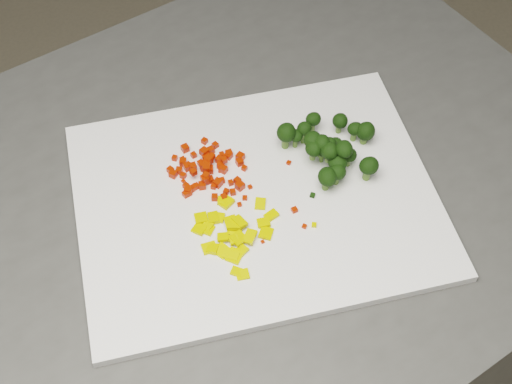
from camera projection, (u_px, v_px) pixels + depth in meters
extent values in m
cube|color=#444442|center=(220.00, 341.00, 1.33)|extent=(1.31, 1.10, 0.90)
cube|color=white|center=(256.00, 199.00, 0.96)|extent=(0.48, 0.38, 0.01)
cube|color=#C21802|center=(188.00, 190.00, 0.96)|extent=(0.01, 0.01, 0.01)
cube|color=#C21802|center=(215.00, 197.00, 0.95)|extent=(0.01, 0.01, 0.01)
cube|color=#C21802|center=(206.00, 162.00, 0.98)|extent=(0.01, 0.01, 0.01)
cube|color=#C21802|center=(211.00, 150.00, 1.00)|extent=(0.01, 0.01, 0.01)
cube|color=#C21802|center=(214.00, 186.00, 0.96)|extent=(0.01, 0.01, 0.01)
cube|color=#C21802|center=(209.00, 180.00, 0.97)|extent=(0.01, 0.01, 0.01)
cube|color=#C21802|center=(205.00, 179.00, 0.96)|extent=(0.01, 0.01, 0.01)
cube|color=#C21802|center=(206.00, 176.00, 0.96)|extent=(0.01, 0.01, 0.01)
cube|color=#C21802|center=(201.00, 163.00, 0.98)|extent=(0.01, 0.01, 0.01)
cube|color=#C21802|center=(226.00, 157.00, 0.99)|extent=(0.01, 0.01, 0.01)
cube|color=#C21802|center=(206.00, 157.00, 0.98)|extent=(0.01, 0.01, 0.01)
cube|color=#C21802|center=(229.00, 154.00, 0.99)|extent=(0.01, 0.01, 0.01)
cube|color=#C21802|center=(204.00, 141.00, 1.01)|extent=(0.01, 0.01, 0.01)
cube|color=#C21802|center=(224.00, 169.00, 0.98)|extent=(0.01, 0.01, 0.01)
cube|color=#C21802|center=(240.00, 157.00, 0.99)|extent=(0.01, 0.01, 0.01)
cube|color=#C21802|center=(210.00, 170.00, 0.98)|extent=(0.01, 0.01, 0.01)
cube|color=#C21802|center=(196.00, 186.00, 0.96)|extent=(0.01, 0.01, 0.01)
cube|color=#C21802|center=(208.00, 160.00, 0.97)|extent=(0.01, 0.01, 0.01)
cube|color=#C21802|center=(222.00, 180.00, 0.97)|extent=(0.01, 0.01, 0.01)
cube|color=#C21802|center=(212.00, 157.00, 0.98)|extent=(0.01, 0.01, 0.01)
cube|color=#C21802|center=(240.00, 162.00, 0.98)|extent=(0.01, 0.01, 0.01)
cube|color=#C21802|center=(205.00, 168.00, 0.98)|extent=(0.01, 0.01, 0.01)
cube|color=#C21802|center=(183.00, 162.00, 0.98)|extent=(0.01, 0.01, 0.01)
cube|color=#C21802|center=(240.00, 186.00, 0.96)|extent=(0.01, 0.01, 0.01)
cube|color=#C21802|center=(202.00, 186.00, 0.96)|extent=(0.01, 0.01, 0.01)
cube|color=#C21802|center=(221.00, 169.00, 0.98)|extent=(0.01, 0.01, 0.01)
cube|color=#C21802|center=(218.00, 183.00, 0.96)|extent=(0.01, 0.01, 0.01)
cube|color=#C21802|center=(206.00, 168.00, 0.97)|extent=(0.01, 0.01, 0.01)
cube|color=#C21802|center=(224.00, 197.00, 0.95)|extent=(0.01, 0.01, 0.01)
cube|color=#C21802|center=(220.00, 165.00, 0.98)|extent=(0.01, 0.01, 0.01)
cube|color=#C21802|center=(204.00, 166.00, 0.97)|extent=(0.01, 0.01, 0.01)
cube|color=#C21802|center=(187.00, 167.00, 0.98)|extent=(0.01, 0.01, 0.01)
cube|color=#C21802|center=(237.00, 181.00, 0.97)|extent=(0.01, 0.01, 0.01)
cube|color=#C21802|center=(170.00, 170.00, 0.98)|extent=(0.01, 0.01, 0.01)
cube|color=#C21802|center=(233.00, 192.00, 0.95)|extent=(0.01, 0.01, 0.01)
cube|color=#C21802|center=(185.00, 148.00, 1.00)|extent=(0.01, 0.01, 0.01)
cube|color=#C21802|center=(231.00, 183.00, 0.96)|extent=(0.01, 0.01, 0.01)
cube|color=#C21802|center=(193.00, 166.00, 0.97)|extent=(0.01, 0.01, 0.01)
cube|color=#C21802|center=(207.00, 163.00, 0.97)|extent=(0.01, 0.01, 0.01)
cube|color=#C21802|center=(224.00, 160.00, 0.98)|extent=(0.01, 0.01, 0.01)
cube|color=#C21802|center=(204.00, 152.00, 0.98)|extent=(0.01, 0.01, 0.01)
cube|color=#C21802|center=(186.00, 186.00, 0.96)|extent=(0.01, 0.01, 0.01)
cube|color=#C21802|center=(189.00, 193.00, 0.95)|extent=(0.01, 0.01, 0.01)
cube|color=#C21802|center=(193.00, 188.00, 0.96)|extent=(0.01, 0.01, 0.01)
cube|color=#C21802|center=(222.00, 154.00, 0.99)|extent=(0.01, 0.01, 0.01)
cube|color=#C21802|center=(179.00, 171.00, 0.98)|extent=(0.01, 0.01, 0.01)
cube|color=#C21802|center=(211.00, 179.00, 0.97)|extent=(0.01, 0.01, 0.01)
cube|color=#C21802|center=(182.00, 160.00, 0.99)|extent=(0.01, 0.01, 0.01)
cube|color=#C21802|center=(173.00, 174.00, 0.97)|extent=(0.01, 0.01, 0.01)
cube|color=#C21802|center=(229.00, 156.00, 0.99)|extent=(0.01, 0.01, 0.01)
cube|color=#C21802|center=(215.00, 145.00, 1.00)|extent=(0.01, 0.01, 0.01)
cube|color=#C21802|center=(194.00, 155.00, 0.99)|extent=(0.01, 0.01, 0.01)
cube|color=#C21802|center=(220.00, 160.00, 0.99)|extent=(0.01, 0.01, 0.01)
cube|color=#C21802|center=(186.00, 194.00, 0.95)|extent=(0.01, 0.01, 0.01)
cube|color=#C21802|center=(193.00, 172.00, 0.96)|extent=(0.01, 0.01, 0.01)
cube|color=#C21802|center=(226.00, 192.00, 0.96)|extent=(0.01, 0.01, 0.01)
cube|color=#C21802|center=(183.00, 176.00, 0.97)|extent=(0.01, 0.01, 0.01)
cube|color=#C21802|center=(244.00, 168.00, 0.98)|extent=(0.01, 0.01, 0.01)
cube|color=#C21802|center=(183.00, 160.00, 0.99)|extent=(0.01, 0.01, 0.01)
cube|color=#C21802|center=(175.00, 158.00, 0.99)|extent=(0.01, 0.01, 0.01)
cube|color=#C21802|center=(189.00, 167.00, 0.98)|extent=(0.01, 0.01, 0.01)
cube|color=#C21802|center=(209.00, 160.00, 0.98)|extent=(0.01, 0.01, 0.01)
cube|color=yellow|center=(199.00, 229.00, 0.92)|extent=(0.02, 0.02, 0.01)
cube|color=yellow|center=(222.00, 251.00, 0.90)|extent=(0.03, 0.03, 0.01)
cube|color=yellow|center=(206.00, 227.00, 0.92)|extent=(0.02, 0.02, 0.01)
cube|color=yellow|center=(250.00, 237.00, 0.91)|extent=(0.02, 0.02, 0.01)
cube|color=yellow|center=(266.00, 233.00, 0.92)|extent=(0.02, 0.02, 0.01)
cube|color=yellow|center=(213.00, 249.00, 0.90)|extent=(0.02, 0.02, 0.01)
cube|color=yellow|center=(238.00, 238.00, 0.91)|extent=(0.02, 0.02, 0.01)
cube|color=yellow|center=(234.00, 240.00, 0.91)|extent=(0.01, 0.01, 0.01)
cube|color=yellow|center=(264.00, 223.00, 0.93)|extent=(0.02, 0.01, 0.01)
cube|color=yellow|center=(231.00, 222.00, 0.92)|extent=(0.02, 0.02, 0.01)
cube|color=yellow|center=(219.00, 218.00, 0.93)|extent=(0.02, 0.02, 0.01)
cube|color=yellow|center=(201.00, 218.00, 0.93)|extent=(0.02, 0.02, 0.01)
cube|color=yellow|center=(271.00, 215.00, 0.93)|extent=(0.02, 0.02, 0.01)
cube|color=yellow|center=(235.00, 256.00, 0.90)|extent=(0.03, 0.03, 0.01)
cube|color=yellow|center=(223.00, 237.00, 0.91)|extent=(0.02, 0.02, 0.01)
cube|color=yellow|center=(260.00, 204.00, 0.95)|extent=(0.02, 0.02, 0.01)
cube|color=yellow|center=(231.00, 256.00, 0.90)|extent=(0.02, 0.02, 0.01)
cube|color=yellow|center=(209.00, 248.00, 0.90)|extent=(0.02, 0.02, 0.01)
cube|color=yellow|center=(235.00, 231.00, 0.92)|extent=(0.02, 0.02, 0.01)
cube|color=yellow|center=(243.00, 275.00, 0.88)|extent=(0.02, 0.01, 0.01)
cube|color=yellow|center=(241.00, 251.00, 0.90)|extent=(0.02, 0.02, 0.01)
cube|color=yellow|center=(227.00, 203.00, 0.95)|extent=(0.02, 0.02, 0.01)
cube|color=yellow|center=(240.00, 222.00, 0.92)|extent=(0.02, 0.02, 0.01)
cube|color=yellow|center=(234.00, 224.00, 0.92)|extent=(0.02, 0.02, 0.01)
cube|color=yellow|center=(234.00, 222.00, 0.93)|extent=(0.02, 0.02, 0.01)
cube|color=yellow|center=(225.00, 201.00, 0.95)|extent=(0.02, 0.02, 0.01)
cube|color=yellow|center=(208.00, 230.00, 0.92)|extent=(0.02, 0.02, 0.01)
cube|color=yellow|center=(213.00, 218.00, 0.93)|extent=(0.02, 0.02, 0.01)
cube|color=yellow|center=(238.00, 272.00, 0.88)|extent=(0.02, 0.02, 0.01)
cube|color=#C21802|center=(239.00, 205.00, 0.94)|extent=(0.01, 0.01, 0.00)
cube|color=#C21802|center=(304.00, 226.00, 0.92)|extent=(0.01, 0.01, 0.00)
cube|color=black|center=(313.00, 195.00, 0.95)|extent=(0.01, 0.01, 0.00)
cube|color=#C21802|center=(289.00, 163.00, 0.99)|extent=(0.01, 0.01, 0.00)
cube|color=#C21802|center=(183.00, 181.00, 0.97)|extent=(0.01, 0.01, 0.00)
cube|color=#C21802|center=(245.00, 198.00, 0.95)|extent=(0.01, 0.01, 0.00)
cube|color=yellow|center=(239.00, 234.00, 0.92)|extent=(0.01, 0.01, 0.00)
cube|color=#C21802|center=(263.00, 242.00, 0.91)|extent=(0.00, 0.00, 0.00)
cube|color=#C21802|center=(250.00, 187.00, 0.96)|extent=(0.01, 0.01, 0.00)
cube|color=black|center=(239.00, 183.00, 0.96)|extent=(0.01, 0.01, 0.01)
cube|color=#C21802|center=(294.00, 210.00, 0.94)|extent=(0.01, 0.01, 0.01)
cube|color=yellow|center=(314.00, 225.00, 0.93)|extent=(0.01, 0.01, 0.00)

